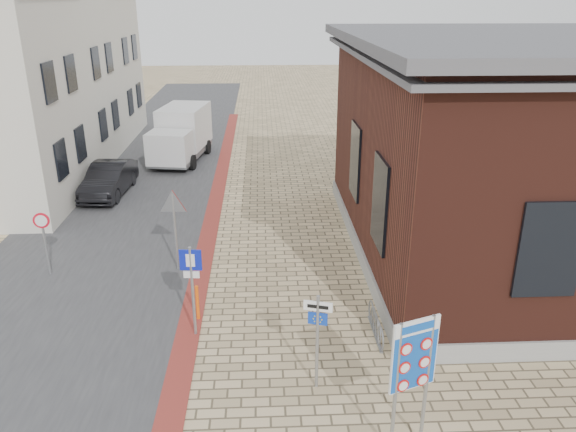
{
  "coord_description": "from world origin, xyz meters",
  "views": [
    {
      "loc": [
        -0.09,
        -9.55,
        7.84
      ],
      "look_at": [
        0.61,
        4.74,
        2.2
      ],
      "focal_mm": 35.0,
      "sensor_mm": 36.0,
      "label": 1
    }
  ],
  "objects_px": {
    "parking_sign": "(192,277)",
    "bollard": "(197,303)",
    "box_truck": "(181,134)",
    "border_sign": "(414,358)",
    "sedan": "(109,179)",
    "essen_sign": "(318,329)"
  },
  "relations": [
    {
      "from": "parking_sign",
      "to": "bollard",
      "type": "height_order",
      "value": "parking_sign"
    },
    {
      "from": "box_truck",
      "to": "border_sign",
      "type": "bearing_deg",
      "value": -62.4
    },
    {
      "from": "sedan",
      "to": "essen_sign",
      "type": "distance_m",
      "value": 14.91
    },
    {
      "from": "essen_sign",
      "to": "bollard",
      "type": "xyz_separation_m",
      "value": [
        -2.8,
        2.81,
        -0.96
      ]
    },
    {
      "from": "sedan",
      "to": "box_truck",
      "type": "height_order",
      "value": "box_truck"
    },
    {
      "from": "sedan",
      "to": "border_sign",
      "type": "xyz_separation_m",
      "value": [
        9.0,
        -14.67,
        1.3
      ]
    },
    {
      "from": "parking_sign",
      "to": "border_sign",
      "type": "bearing_deg",
      "value": -37.69
    },
    {
      "from": "border_sign",
      "to": "bollard",
      "type": "distance_m",
      "value": 6.48
    },
    {
      "from": "box_truck",
      "to": "essen_sign",
      "type": "relative_size",
      "value": 2.38
    },
    {
      "from": "essen_sign",
      "to": "sedan",
      "type": "bearing_deg",
      "value": 136.29
    },
    {
      "from": "bollard",
      "to": "essen_sign",
      "type": "bearing_deg",
      "value": -45.13
    },
    {
      "from": "essen_sign",
      "to": "border_sign",
      "type": "bearing_deg",
      "value": -34.14
    },
    {
      "from": "border_sign",
      "to": "parking_sign",
      "type": "bearing_deg",
      "value": 117.12
    },
    {
      "from": "parking_sign",
      "to": "bollard",
      "type": "bearing_deg",
      "value": 94.59
    },
    {
      "from": "sedan",
      "to": "parking_sign",
      "type": "relative_size",
      "value": 1.7
    },
    {
      "from": "sedan",
      "to": "bollard",
      "type": "distance_m",
      "value": 11.1
    },
    {
      "from": "border_sign",
      "to": "bollard",
      "type": "xyz_separation_m",
      "value": [
        -4.3,
        4.61,
        -1.48
      ]
    },
    {
      "from": "sedan",
      "to": "parking_sign",
      "type": "bearing_deg",
      "value": -62.83
    },
    {
      "from": "parking_sign",
      "to": "essen_sign",
      "type": "bearing_deg",
      "value": -32.41
    },
    {
      "from": "essen_sign",
      "to": "bollard",
      "type": "bearing_deg",
      "value": 150.92
    },
    {
      "from": "box_truck",
      "to": "border_sign",
      "type": "distance_m",
      "value": 20.93
    },
    {
      "from": "border_sign",
      "to": "sedan",
      "type": "bearing_deg",
      "value": 100.94
    }
  ]
}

